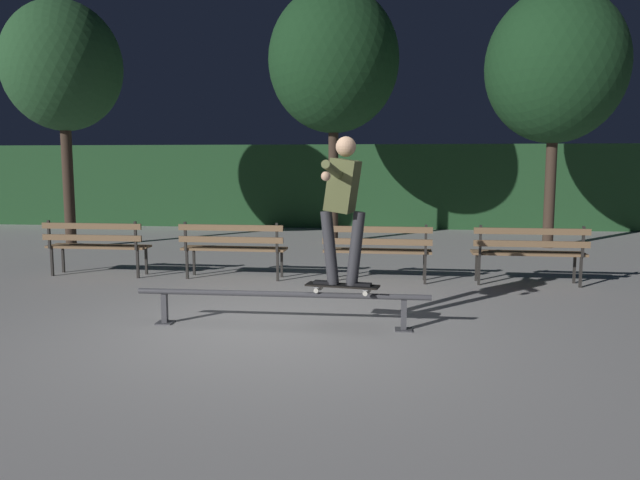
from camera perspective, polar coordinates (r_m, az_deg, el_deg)
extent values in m
plane|color=#ADAAA8|center=(6.64, -3.70, -8.21)|extent=(90.00, 90.00, 0.00)
cube|color=#234C28|center=(17.17, 2.60, 5.04)|extent=(24.00, 1.20, 2.26)
cylinder|color=#47474C|center=(6.63, -3.60, -5.04)|extent=(3.19, 0.06, 0.06)
cube|color=#47474C|center=(7.02, -14.23, -6.20)|extent=(0.06, 0.06, 0.33)
cube|color=#47474C|center=(7.05, -14.19, -7.44)|extent=(0.18, 0.18, 0.01)
cube|color=#47474C|center=(6.58, 7.78, -6.92)|extent=(0.06, 0.06, 0.33)
cube|color=#47474C|center=(6.62, 7.76, -8.25)|extent=(0.18, 0.18, 0.01)
cube|color=black|center=(6.53, 2.09, -4.25)|extent=(0.80, 0.33, 0.02)
cube|color=black|center=(6.53, 2.09, -4.16)|extent=(0.79, 0.32, 0.00)
cube|color=#9E9EA3|center=(6.48, 4.37, -4.53)|extent=(0.08, 0.18, 0.02)
cube|color=#9E9EA3|center=(6.60, -0.15, -4.28)|extent=(0.08, 0.18, 0.02)
cylinder|color=beige|center=(6.41, 4.22, -4.97)|extent=(0.06, 0.04, 0.05)
cylinder|color=beige|center=(6.56, 4.51, -4.69)|extent=(0.06, 0.04, 0.05)
cylinder|color=beige|center=(6.53, -0.35, -4.71)|extent=(0.06, 0.04, 0.05)
cylinder|color=beige|center=(6.68, 0.04, -4.44)|extent=(0.06, 0.04, 0.05)
cube|color=black|center=(6.48, 3.64, -4.12)|extent=(0.27, 0.14, 0.03)
cube|color=black|center=(6.57, 0.56, -3.96)|extent=(0.27, 0.14, 0.03)
cylinder|color=#333338|center=(6.43, 3.32, -0.83)|extent=(0.22, 0.16, 0.79)
cylinder|color=#333338|center=(6.50, 0.91, -0.73)|extent=(0.22, 0.16, 0.79)
cube|color=brown|center=(6.40, 2.13, 5.08)|extent=(0.39, 0.41, 0.57)
cylinder|color=brown|center=(6.03, 1.26, 6.47)|extent=(0.19, 0.61, 0.21)
cylinder|color=brown|center=(6.77, 2.92, 6.54)|extent=(0.19, 0.61, 0.21)
sphere|color=tan|center=(5.76, 0.54, 5.95)|extent=(0.09, 0.09, 0.09)
sphere|color=tan|center=(7.04, 3.44, 6.15)|extent=(0.09, 0.09, 0.09)
sphere|color=tan|center=(6.40, 2.41, 8.66)|extent=(0.21, 0.21, 0.21)
cube|color=#282623|center=(10.12, -15.84, -1.86)|extent=(0.04, 0.04, 0.44)
cube|color=#282623|center=(9.83, -16.57, -2.15)|extent=(0.04, 0.04, 0.44)
cube|color=#282623|center=(9.73, -16.76, 0.37)|extent=(0.04, 0.04, 0.44)
cube|color=#282623|center=(10.75, -22.75, -1.63)|extent=(0.04, 0.04, 0.44)
cube|color=#282623|center=(10.48, -23.63, -1.89)|extent=(0.04, 0.04, 0.44)
cube|color=#282623|center=(10.39, -23.86, 0.48)|extent=(0.04, 0.04, 0.44)
cube|color=brown|center=(10.37, -19.50, -0.46)|extent=(1.60, 0.12, 0.04)
cube|color=brown|center=(10.24, -19.86, -0.56)|extent=(1.60, 0.12, 0.04)
cube|color=brown|center=(10.12, -20.22, -0.67)|extent=(1.60, 0.12, 0.04)
cube|color=brown|center=(10.04, -20.44, 0.19)|extent=(1.60, 0.07, 0.09)
cube|color=brown|center=(10.02, -20.49, 1.22)|extent=(1.60, 0.07, 0.09)
cube|color=#282623|center=(9.51, -3.58, -2.16)|extent=(0.04, 0.04, 0.44)
cube|color=#282623|center=(9.20, -3.96, -2.48)|extent=(0.04, 0.04, 0.44)
cube|color=#282623|center=(9.10, -4.03, 0.21)|extent=(0.04, 0.04, 0.44)
cube|color=#282623|center=(9.88, -11.62, -1.95)|extent=(0.04, 0.04, 0.44)
cube|color=#282623|center=(9.58, -12.25, -2.25)|extent=(0.04, 0.04, 0.44)
cube|color=#282623|center=(9.48, -12.40, 0.34)|extent=(0.04, 0.04, 0.44)
cube|color=brown|center=(9.62, -7.73, -0.68)|extent=(1.60, 0.12, 0.04)
cube|color=brown|center=(9.48, -7.95, -0.79)|extent=(1.60, 0.12, 0.04)
cube|color=brown|center=(9.35, -8.18, -0.91)|extent=(1.60, 0.12, 0.04)
cube|color=brown|center=(9.26, -8.31, 0.02)|extent=(1.60, 0.07, 0.09)
cube|color=brown|center=(9.24, -8.33, 1.13)|extent=(1.60, 0.07, 0.09)
cube|color=#282623|center=(9.39, 9.66, -2.37)|extent=(0.04, 0.04, 0.44)
cube|color=#282623|center=(9.07, 9.73, -2.71)|extent=(0.04, 0.04, 0.44)
cube|color=#282623|center=(8.97, 9.80, 0.02)|extent=(0.04, 0.04, 0.44)
cube|color=#282623|center=(9.44, 1.08, -2.22)|extent=(0.04, 0.04, 0.44)
cube|color=#282623|center=(9.12, 0.86, -2.55)|extent=(0.04, 0.04, 0.44)
cube|color=#282623|center=(9.02, 0.83, 0.17)|extent=(0.04, 0.04, 0.44)
cube|color=brown|center=(9.33, 5.37, -0.88)|extent=(1.60, 0.12, 0.04)
cube|color=brown|center=(9.19, 5.34, -1.00)|extent=(1.60, 0.12, 0.04)
cube|color=brown|center=(9.05, 5.31, -1.13)|extent=(1.60, 0.12, 0.04)
cube|color=brown|center=(8.96, 5.30, -0.17)|extent=(1.60, 0.07, 0.09)
cube|color=brown|center=(8.94, 5.31, 0.98)|extent=(1.60, 0.07, 0.09)
cube|color=#282623|center=(9.76, 22.55, -2.46)|extent=(0.04, 0.04, 0.44)
cube|color=#282623|center=(9.46, 23.05, -2.78)|extent=(0.04, 0.04, 0.44)
cube|color=#282623|center=(9.36, 23.25, -0.16)|extent=(0.04, 0.04, 0.44)
cube|color=#282623|center=(9.49, 14.32, -2.39)|extent=(0.04, 0.04, 0.44)
cube|color=#282623|center=(9.18, 14.55, -2.72)|extent=(0.04, 0.04, 0.44)
cube|color=#282623|center=(9.08, 14.67, -0.03)|extent=(0.04, 0.04, 0.44)
cube|color=brown|center=(9.55, 18.57, -1.04)|extent=(1.60, 0.12, 0.04)
cube|color=brown|center=(9.41, 18.73, -1.16)|extent=(1.60, 0.12, 0.04)
cube|color=brown|center=(9.28, 18.90, -1.29)|extent=(1.60, 0.12, 0.04)
cube|color=brown|center=(9.19, 19.03, -0.35)|extent=(1.60, 0.07, 0.09)
cube|color=brown|center=(9.17, 19.07, 0.76)|extent=(1.60, 0.07, 0.09)
cylinder|color=#3D2D23|center=(13.74, -22.34, 4.93)|extent=(0.22, 0.22, 2.70)
ellipsoid|color=#234C28|center=(13.87, -22.81, 14.69)|extent=(2.36, 2.36, 2.59)
cylinder|color=#3D2D23|center=(13.62, 20.58, 4.58)|extent=(0.22, 0.22, 2.51)
ellipsoid|color=#193D1E|center=(13.75, 21.04, 14.83)|extent=(2.81, 2.81, 3.09)
cylinder|color=#3D2D23|center=(13.65, 1.24, 5.57)|extent=(0.22, 0.22, 2.77)
ellipsoid|color=#193D1E|center=(13.83, 1.27, 16.34)|extent=(2.83, 2.83, 3.11)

